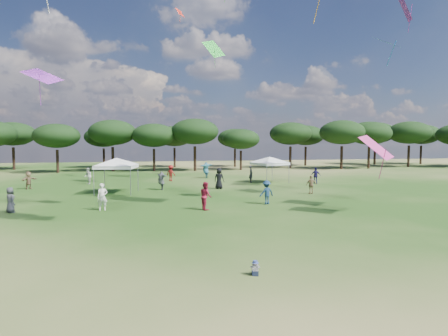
# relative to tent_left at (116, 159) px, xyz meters

# --- Properties ---
(ground) EXTENTS (140.00, 140.00, 0.00)m
(ground) POSITION_rel_tent_left_xyz_m (5.81, -22.31, -2.83)
(ground) COLOR #274B16
(ground) RESTS_ON ground
(tree_line) EXTENTS (108.78, 17.63, 7.77)m
(tree_line) POSITION_rel_tent_left_xyz_m (8.20, 25.10, 2.60)
(tree_line) COLOR black
(tree_line) RESTS_ON ground
(tent_left) EXTENTS (6.16, 6.16, 3.25)m
(tent_left) POSITION_rel_tent_left_xyz_m (0.00, 0.00, 0.00)
(tent_left) COLOR gray
(tent_left) RESTS_ON ground
(tent_right) EXTENTS (5.76, 5.76, 3.01)m
(tent_right) POSITION_rel_tent_left_xyz_m (14.98, 5.14, -0.24)
(tent_right) COLOR gray
(tent_right) RESTS_ON ground
(toddler) EXTENTS (0.35, 0.38, 0.49)m
(toddler) POSITION_rel_tent_left_xyz_m (6.14, -20.66, -2.61)
(toddler) COLOR #161E32
(toddler) RESTS_ON ground
(festival_crowd) EXTENTS (30.25, 21.50, 1.92)m
(festival_crowd) POSITION_rel_tent_left_xyz_m (4.17, 2.09, -1.95)
(festival_crowd) COLOR beige
(festival_crowd) RESTS_ON ground
(kites_aloft) EXTENTS (38.24, 27.96, 17.27)m
(kites_aloft) POSITION_rel_tent_left_xyz_m (8.72, -7.90, 10.65)
(kites_aloft) COLOR silver
(kites_aloft) RESTS_ON ground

